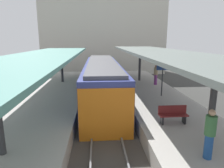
# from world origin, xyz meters

# --- Properties ---
(ground_plane) EXTENTS (80.00, 80.00, 0.00)m
(ground_plane) POSITION_xyz_m (0.00, 0.00, 0.00)
(ground_plane) COLOR #383835
(platform_left) EXTENTS (4.40, 28.00, 1.00)m
(platform_left) POSITION_xyz_m (-3.80, 0.00, 0.50)
(platform_left) COLOR #ADA8A0
(platform_left) RESTS_ON ground_plane
(platform_right) EXTENTS (4.40, 28.00, 1.00)m
(platform_right) POSITION_xyz_m (3.80, 0.00, 0.50)
(platform_right) COLOR #ADA8A0
(platform_right) RESTS_ON ground_plane
(track_ballast) EXTENTS (3.20, 28.00, 0.20)m
(track_ballast) POSITION_xyz_m (0.00, 0.00, 0.10)
(track_ballast) COLOR #4C4742
(track_ballast) RESTS_ON ground_plane
(rail_near_side) EXTENTS (0.08, 28.00, 0.14)m
(rail_near_side) POSITION_xyz_m (-0.72, 0.00, 0.27)
(rail_near_side) COLOR slate
(rail_near_side) RESTS_ON track_ballast
(rail_far_side) EXTENTS (0.08, 28.00, 0.14)m
(rail_far_side) POSITION_xyz_m (0.72, 0.00, 0.27)
(rail_far_side) COLOR slate
(rail_far_side) RESTS_ON track_ballast
(commuter_train) EXTENTS (2.78, 13.84, 3.10)m
(commuter_train) POSITION_xyz_m (0.00, 4.15, 1.73)
(commuter_train) COLOR #38428C
(commuter_train) RESTS_ON track_ballast
(canopy_left) EXTENTS (4.18, 21.00, 3.08)m
(canopy_left) POSITION_xyz_m (-3.80, 1.40, 3.96)
(canopy_left) COLOR #333335
(canopy_left) RESTS_ON platform_left
(canopy_right) EXTENTS (4.18, 21.00, 3.24)m
(canopy_right) POSITION_xyz_m (3.80, 1.40, 4.12)
(canopy_right) COLOR #333335
(canopy_right) RESTS_ON platform_right
(platform_bench) EXTENTS (1.40, 0.41, 0.86)m
(platform_bench) POSITION_xyz_m (3.21, -2.74, 1.46)
(platform_bench) COLOR black
(platform_bench) RESTS_ON platform_right
(platform_sign) EXTENTS (0.90, 0.08, 2.21)m
(platform_sign) POSITION_xyz_m (4.22, 2.04, 2.62)
(platform_sign) COLOR #262628
(platform_sign) RESTS_ON platform_right
(passenger_near_bench) EXTENTS (0.36, 0.36, 1.76)m
(passenger_near_bench) POSITION_xyz_m (3.31, -5.70, 1.91)
(passenger_near_bench) COLOR navy
(passenger_near_bench) RESTS_ON platform_right
(passenger_mid_platform) EXTENTS (0.36, 0.36, 1.79)m
(passenger_mid_platform) POSITION_xyz_m (4.87, 5.74, 1.93)
(passenger_mid_platform) COLOR #7A337A
(passenger_mid_platform) RESTS_ON platform_right
(station_building_backdrop) EXTENTS (18.00, 6.00, 11.00)m
(station_building_backdrop) POSITION_xyz_m (0.66, 20.00, 5.50)
(station_building_backdrop) COLOR beige
(station_building_backdrop) RESTS_ON ground_plane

